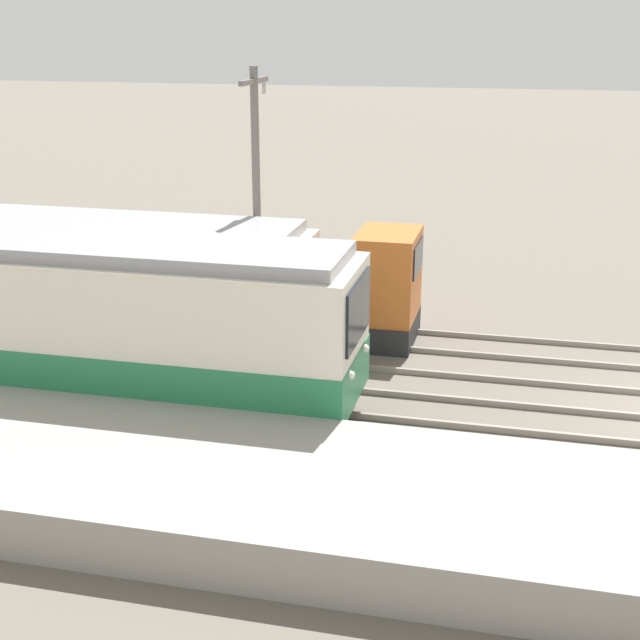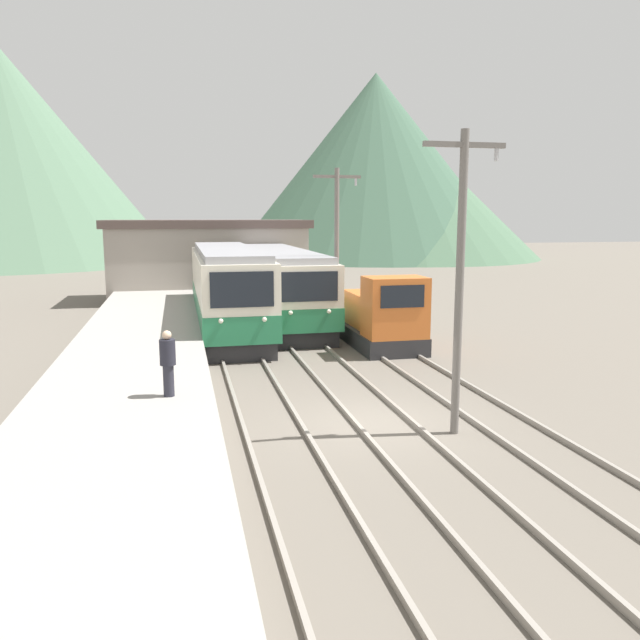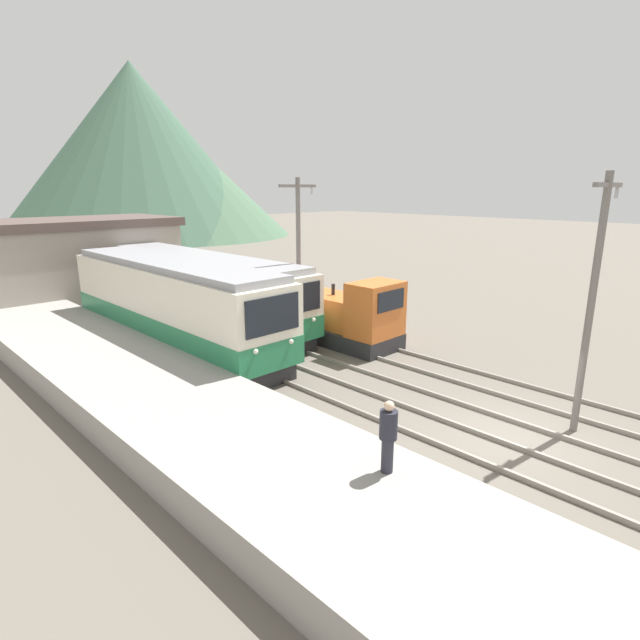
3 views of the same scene
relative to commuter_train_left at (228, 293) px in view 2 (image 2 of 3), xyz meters
name	(u,v)px [view 2 (image 2 of 3)]	position (x,y,z in m)	size (l,w,h in m)	color
ground_plane	(374,423)	(2.60, -13.88, -1.78)	(200.00, 200.00, 0.00)	#665E54
platform_left	(119,423)	(-3.65, -13.88, -1.31)	(4.50, 54.00, 0.94)	gray
track_left	(273,428)	(0.00, -13.88, -1.71)	(1.54, 60.00, 0.14)	gray
track_center	(381,420)	(2.80, -13.88, -1.71)	(1.54, 60.00, 0.14)	gray
track_right	(488,412)	(5.80, -13.88, -1.71)	(1.54, 60.00, 0.14)	gray
commuter_train_left	(228,293)	(0.00, 0.00, 0.00)	(2.84, 13.60, 3.85)	#28282B
commuter_train_center	(281,288)	(2.80, 2.15, -0.09)	(2.84, 14.36, 3.63)	#28282B
shunting_locomotive	(383,318)	(5.80, -5.01, -0.57)	(2.40, 4.95, 3.00)	#28282B
catenary_mast_near	(460,273)	(4.31, -15.04, 2.14)	(2.00, 0.20, 7.20)	slate
catenary_mast_mid	(337,249)	(4.31, -3.30, 2.14)	(2.00, 0.20, 7.20)	slate
person_on_platform	(168,361)	(-2.48, -13.50, 0.04)	(0.38, 0.38, 1.62)	#282833
station_building	(208,259)	(-0.30, 12.12, 0.76)	(12.60, 6.30, 5.03)	gray
mountain_backdrop	(236,167)	(5.25, 50.88, 9.51)	(85.44, 39.40, 24.97)	#3D5B47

